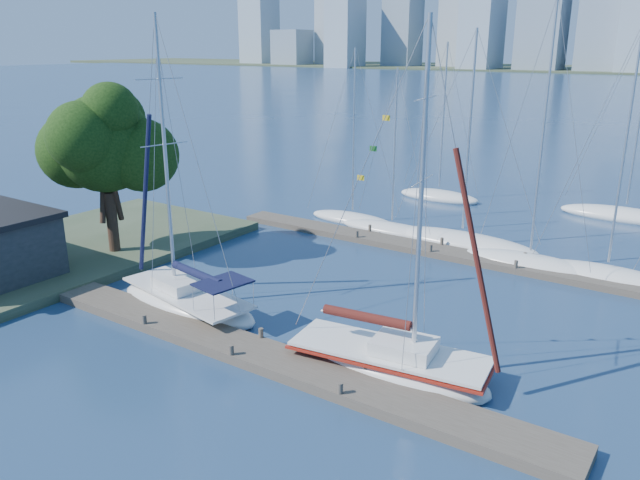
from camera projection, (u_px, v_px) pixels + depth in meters
The scene contains 14 objects.
ground at pixel (247, 355), 25.01m from camera, with size 700.00×700.00×0.00m, color navy.
near_dock at pixel (247, 350), 24.95m from camera, with size 26.00×2.00×0.40m, color #484035.
far_dock at pixel (452, 254), 36.50m from camera, with size 30.00×1.80×0.36m, color #484035.
shore at pixel (59, 253), 36.43m from camera, with size 12.00×22.00×0.50m, color #38472D.
tree at pixel (104, 142), 34.17m from camera, with size 7.50×6.85×10.06m.
sailboat_navy at pixel (186, 288), 28.90m from camera, with size 8.35×4.01×13.75m.
sailboat_maroon at pixel (390, 346), 23.36m from camera, with size 8.31×3.64×13.42m.
bg_boat_0 at pixel (352, 219), 43.64m from camera, with size 6.84×3.93×12.00m.
bg_boat_1 at pixel (392, 230), 41.10m from camera, with size 7.64×4.82×10.86m.
bg_boat_2 at pixel (462, 241), 38.46m from camera, with size 9.68×3.03×13.19m.
bg_boat_3 at pixel (529, 263), 34.73m from camera, with size 7.88×5.24×14.66m.
bg_boat_4 at pixel (606, 275), 32.84m from camera, with size 7.82×3.47×13.27m.
bg_boat_6 at pixel (439, 196), 50.03m from camera, with size 6.86×2.92×12.46m.
bg_boat_7 at pixel (625, 215), 44.26m from camera, with size 9.17×4.05×15.25m.
Camera 1 is at (15.07, -16.93, 11.90)m, focal length 35.00 mm.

